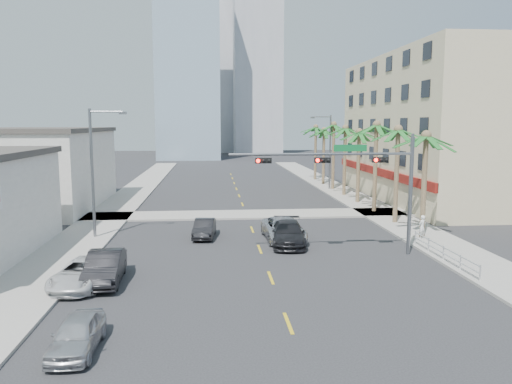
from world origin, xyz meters
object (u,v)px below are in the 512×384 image
(car_parked_near, at_px, (77,334))
(car_parked_mid, at_px, (105,267))
(car_lane_right, at_px, (288,233))
(car_lane_center, at_px, (284,229))
(pedestrian, at_px, (422,227))
(car_parked_far, at_px, (83,273))
(traffic_signal_mast, at_px, (359,173))
(car_lane_left, at_px, (204,228))

(car_parked_near, distance_m, car_parked_mid, 7.81)
(car_parked_mid, relative_size, car_lane_right, 0.90)
(car_lane_center, height_order, pedestrian, pedestrian)
(car_parked_far, relative_size, car_lane_center, 0.88)
(car_parked_near, height_order, pedestrian, pedestrian)
(traffic_signal_mast, distance_m, pedestrian, 7.68)
(traffic_signal_mast, xyz_separation_m, car_parked_near, (-13.58, -11.75, -4.43))
(traffic_signal_mast, height_order, car_parked_mid, traffic_signal_mast)
(car_lane_left, xyz_separation_m, car_lane_center, (5.45, -1.38, 0.12))
(car_parked_far, xyz_separation_m, car_lane_left, (5.82, 10.23, -0.03))
(car_parked_mid, xyz_separation_m, car_lane_center, (10.32, 8.35, -0.02))
(car_parked_far, distance_m, car_lane_left, 11.78)
(pedestrian, bearing_deg, car_parked_far, -14.00)
(traffic_signal_mast, distance_m, car_parked_mid, 15.38)
(car_parked_mid, xyz_separation_m, pedestrian, (19.76, 7.39, 0.18))
(car_parked_far, relative_size, car_lane_right, 0.92)
(car_parked_near, relative_size, car_lane_center, 0.67)
(traffic_signal_mast, bearing_deg, car_parked_mid, -164.43)
(car_lane_left, bearing_deg, car_lane_right, -20.25)
(car_lane_right, bearing_deg, pedestrian, 7.79)
(car_parked_far, height_order, car_lane_right, car_lane_right)
(car_parked_mid, height_order, car_parked_far, car_parked_mid)
(car_lane_left, xyz_separation_m, pedestrian, (14.89, -2.34, 0.32))
(car_parked_mid, bearing_deg, car_parked_near, -88.23)
(car_parked_near, distance_m, car_parked_far, 7.45)
(car_parked_far, bearing_deg, car_lane_left, 67.48)
(pedestrian, bearing_deg, car_lane_right, -32.96)
(car_lane_right, bearing_deg, car_lane_center, 101.45)
(car_parked_near, relative_size, car_lane_right, 0.70)
(car_parked_mid, bearing_deg, car_parked_far, -155.11)
(car_lane_center, bearing_deg, car_parked_far, -143.88)
(car_parked_far, bearing_deg, car_lane_center, 45.29)
(traffic_signal_mast, distance_m, car_parked_far, 16.43)
(traffic_signal_mast, height_order, car_lane_center, traffic_signal_mast)
(car_parked_mid, xyz_separation_m, car_lane_left, (4.87, 9.73, -0.14))
(car_parked_near, xyz_separation_m, car_parked_far, (-1.60, 7.28, 0.04))
(car_parked_far, distance_m, pedestrian, 22.16)
(car_lane_center, bearing_deg, traffic_signal_mast, -50.34)
(car_parked_mid, distance_m, car_lane_left, 10.88)
(car_parked_near, distance_m, pedestrian, 24.40)
(car_lane_left, height_order, car_lane_right, car_lane_right)
(car_lane_center, bearing_deg, pedestrian, -7.88)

